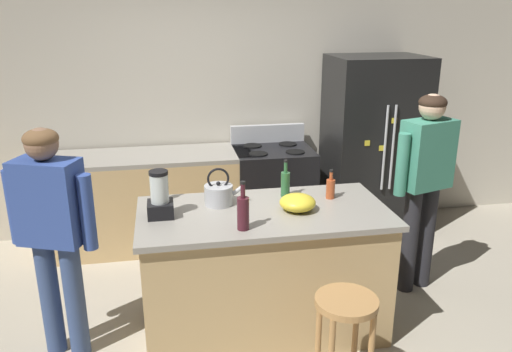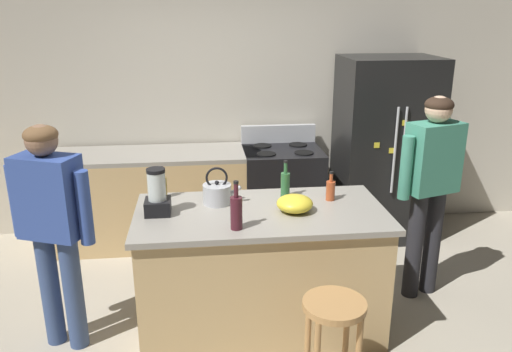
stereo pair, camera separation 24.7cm
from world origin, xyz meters
The scene contains 16 objects.
ground_plane centered at (0.00, 0.00, 0.00)m, with size 14.00×14.00×0.00m, color #B2A893.
back_wall centered at (0.00, 1.95, 1.35)m, with size 8.00×0.10×2.70m, color beige.
kitchen_island centered at (0.00, 0.00, 0.47)m, with size 1.71×0.86×0.93m.
back_counter_run centered at (-0.80, 1.55, 0.46)m, with size 2.00×0.64×0.93m.
refrigerator centered at (1.42, 1.50, 0.90)m, with size 0.90×0.73×1.80m.
stove_range centered at (0.40, 1.52, 0.47)m, with size 0.76×0.65×1.11m.
person_by_island_left centered at (-1.37, -0.03, 0.95)m, with size 0.58×0.35×1.57m.
person_by_sink_right centered at (1.36, 0.33, 0.99)m, with size 0.59×0.33×1.63m.
bar_stool centered at (0.32, -0.80, 0.53)m, with size 0.36×0.36×0.69m.
blender_appliance centered at (-0.69, 0.03, 1.06)m, with size 0.17×0.17×0.32m.
bottle_olive_oil centered at (0.21, 0.25, 1.03)m, with size 0.07×0.07×0.28m.
bottle_wine centered at (-0.19, -0.28, 1.04)m, with size 0.08×0.08×0.32m.
bottle_vinegar centered at (-0.68, 0.33, 1.01)m, with size 0.06×0.06×0.24m.
bottle_cooking_sauce centered at (0.52, 0.15, 1.00)m, with size 0.06×0.06×0.22m.
mixing_bowl centered at (0.23, -0.04, 0.98)m, with size 0.25×0.25×0.11m, color yellow.
tea_kettle centered at (-0.29, 0.17, 1.00)m, with size 0.28×0.20×0.27m.
Camera 2 is at (-0.39, -3.20, 2.25)m, focal length 35.74 mm.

